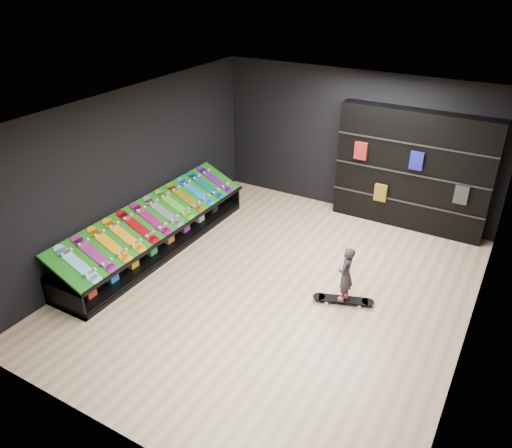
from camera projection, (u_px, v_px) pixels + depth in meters
The scene contains 23 objects.
floor at pixel (276, 288), 8.44m from camera, with size 6.00×7.00×0.01m, color beige.
ceiling at pixel (280, 113), 7.02m from camera, with size 6.00×7.00×0.01m, color white.
wall_back at pixel (356, 144), 10.40m from camera, with size 6.00×0.02×3.00m, color black.
wall_front at pixel (117, 342), 5.06m from camera, with size 6.00×0.02×3.00m, color black.
wall_left at pixel (131, 172), 9.04m from camera, with size 0.02×7.00×3.00m, color black.
wall_right at pixel (484, 261), 6.41m from camera, with size 0.02×7.00×3.00m, color black.
display_rack at pixel (157, 238), 9.44m from camera, with size 0.90×4.50×0.50m, color black, non-canonical shape.
turf_ramp at pixel (157, 217), 9.20m from camera, with size 1.00×4.50×0.04m, color #10580D.
back_shelving at pixel (412, 171), 9.84m from camera, with size 3.02×0.35×2.42m, color black.
floor_skateboard at pixel (343, 301), 8.05m from camera, with size 0.98×0.22×0.09m, color black, non-canonical shape.
child at pixel (345, 284), 7.89m from camera, with size 0.21×0.15×0.57m, color black.
display_board_0 at pixel (78, 264), 7.73m from camera, with size 0.98×0.22×0.09m, color #0CB2E5, non-canonical shape.
display_board_1 at pixel (94, 254), 8.00m from camera, with size 0.98×0.22×0.09m, color #2626BF, non-canonical shape.
display_board_2 at pixel (110, 244), 8.26m from camera, with size 0.98×0.22×0.09m, color yellow, non-canonical shape.
display_board_3 at pixel (124, 236), 8.52m from camera, with size 0.98×0.22×0.09m, color orange, non-canonical shape.
display_board_4 at pixel (138, 227), 8.79m from camera, with size 0.98×0.22×0.09m, color red, non-canonical shape.
display_board_5 at pixel (151, 219), 9.05m from camera, with size 0.98×0.22×0.09m, color #E5198C, non-canonical shape.
display_board_6 at pixel (163, 212), 9.31m from camera, with size 0.98×0.22×0.09m, color black, non-canonical shape.
display_board_7 at pixel (175, 205), 9.58m from camera, with size 0.98×0.22×0.09m, color green, non-canonical shape.
display_board_8 at pixel (186, 198), 9.84m from camera, with size 0.98×0.22×0.09m, color yellow, non-canonical shape.
display_board_9 at pixel (196, 192), 10.10m from camera, with size 0.98×0.22×0.09m, color blue, non-canonical shape.
display_board_10 at pixel (206, 186), 10.37m from camera, with size 0.98×0.22×0.09m, color #0C8C99, non-canonical shape.
display_board_11 at pixel (215, 180), 10.63m from camera, with size 0.98×0.22×0.09m, color purple, non-canonical shape.
Camera 1 is at (3.16, -6.16, 4.96)m, focal length 35.00 mm.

